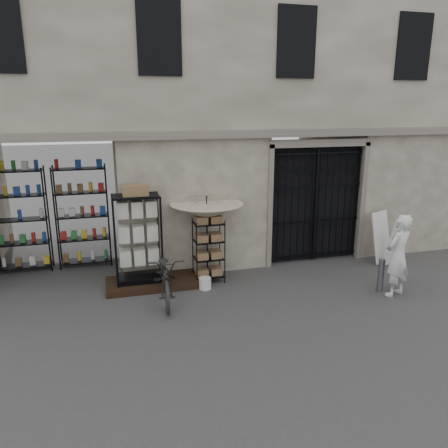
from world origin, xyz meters
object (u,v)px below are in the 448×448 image
object	(u,v)px
wire_rack	(209,251)
steel_bollard	(381,275)
easel_sign	(389,239)
market_umbrella	(207,207)
shopkeeper	(394,295)
display_cabinet	(138,243)
white_bucket	(205,283)
bicycle	(167,299)

from	to	relation	value
wire_rack	steel_bollard	xyz separation A→B (m)	(3.43, -1.51, -0.35)
steel_bollard	easel_sign	size ratio (longest dim) A/B	0.56
easel_sign	market_umbrella	bearing A→B (deg)	153.49
wire_rack	shopkeeper	world-z (taller)	wire_rack
steel_bollard	display_cabinet	bearing A→B (deg)	162.32
wire_rack	white_bucket	world-z (taller)	wire_rack
display_cabinet	bicycle	world-z (taller)	display_cabinet
display_cabinet	white_bucket	world-z (taller)	display_cabinet
wire_rack	easel_sign	size ratio (longest dim) A/B	1.13
display_cabinet	wire_rack	world-z (taller)	display_cabinet
market_umbrella	steel_bollard	bearing A→B (deg)	-26.70
display_cabinet	wire_rack	distance (m)	1.57
market_umbrella	display_cabinet	bearing A→B (deg)	-175.10
display_cabinet	bicycle	bearing A→B (deg)	-53.41
white_bucket	shopkeeper	world-z (taller)	white_bucket
wire_rack	steel_bollard	distance (m)	3.76
wire_rack	market_umbrella	distance (m)	0.99
steel_bollard	easel_sign	bearing A→B (deg)	50.89
market_umbrella	wire_rack	bearing A→B (deg)	-93.98
shopkeeper	easel_sign	size ratio (longest dim) A/B	1.36
market_umbrella	white_bucket	xyz separation A→B (m)	(-0.20, -0.63, -1.55)
wire_rack	market_umbrella	size ratio (longest dim) A/B	0.62
wire_rack	white_bucket	xyz separation A→B (m)	(-0.18, -0.42, -0.58)
market_umbrella	easel_sign	world-z (taller)	market_umbrella
display_cabinet	bicycle	distance (m)	1.38
display_cabinet	white_bucket	xyz separation A→B (m)	(1.36, -0.49, -0.88)
market_umbrella	easel_sign	distance (m)	4.67
white_bucket	bicycle	bearing A→B (deg)	-160.11
wire_rack	shopkeeper	xyz separation A→B (m)	(3.61, -1.76, -0.71)
market_umbrella	white_bucket	world-z (taller)	market_umbrella
display_cabinet	easel_sign	bearing A→B (deg)	4.63
easel_sign	white_bucket	bearing A→B (deg)	161.21
steel_bollard	shopkeeper	distance (m)	0.47
wire_rack	easel_sign	distance (m)	4.56
steel_bollard	wire_rack	bearing A→B (deg)	156.18
shopkeeper	bicycle	bearing A→B (deg)	-33.69
bicycle	easel_sign	size ratio (longest dim) A/B	1.53
market_umbrella	shopkeeper	size ratio (longest dim) A/B	1.33
white_bucket	easel_sign	size ratio (longest dim) A/B	0.21
white_bucket	bicycle	size ratio (longest dim) A/B	0.14
display_cabinet	wire_rack	bearing A→B (deg)	3.83
display_cabinet	easel_sign	xyz separation A→B (m)	(6.10, -0.19, -0.34)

